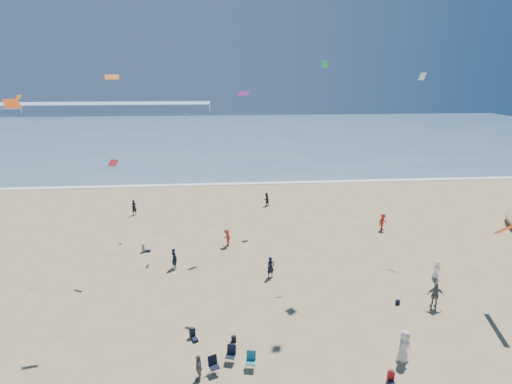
{
  "coord_description": "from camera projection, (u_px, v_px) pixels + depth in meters",
  "views": [
    {
      "loc": [
        0.32,
        -11.87,
        15.73
      ],
      "look_at": [
        2.0,
        8.0,
        9.78
      ],
      "focal_mm": 28.0,
      "sensor_mm": 36.0,
      "label": 1
    }
  ],
  "objects": [
    {
      "name": "ocean",
      "position": [
        221.0,
        134.0,
        106.51
      ],
      "size": [
        220.0,
        100.0,
        0.06
      ],
      "primitive_type": "cube",
      "color": "#476B84",
      "rests_on": "ground"
    },
    {
      "name": "surf_line",
      "position": [
        221.0,
        184.0,
        58.76
      ],
      "size": [
        220.0,
        1.2,
        0.08
      ],
      "primitive_type": "cube",
      "color": "white",
      "rests_on": "ground"
    },
    {
      "name": "headland_far",
      "position": [
        82.0,
        107.0,
        172.82
      ],
      "size": [
        110.0,
        20.0,
        3.2
      ],
      "primitive_type": "cube",
      "color": "#7A8EA8",
      "rests_on": "ground"
    },
    {
      "name": "standing_flyers",
      "position": [
        310.0,
        296.0,
        27.73
      ],
      "size": [
        30.55,
        42.13,
        1.95
      ],
      "color": "black",
      "rests_on": "ground"
    },
    {
      "name": "seated_group",
      "position": [
        239.0,
        377.0,
        20.96
      ],
      "size": [
        16.83,
        29.24,
        0.84
      ],
      "color": "silver",
      "rests_on": "ground"
    },
    {
      "name": "chair_cluster",
      "position": [
        232.0,
        361.0,
        22.01
      ],
      "size": [
        2.74,
        1.57,
        1.0
      ],
      "color": "black",
      "rests_on": "ground"
    },
    {
      "name": "black_backpack",
      "position": [
        234.0,
        339.0,
        24.3
      ],
      "size": [
        0.3,
        0.22,
        0.38
      ],
      "primitive_type": "cube",
      "color": "black",
      "rests_on": "ground"
    },
    {
      "name": "navy_bag",
      "position": [
        398.0,
        302.0,
        28.25
      ],
      "size": [
        0.28,
        0.18,
        0.34
      ],
      "primitive_type": "cube",
      "color": "black",
      "rests_on": "ground"
    },
    {
      "name": "kites_aloft",
      "position": [
        362.0,
        107.0,
        25.74
      ],
      "size": [
        48.44,
        36.73,
        30.31
      ],
      "color": "#C61B53",
      "rests_on": "ground"
    }
  ]
}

